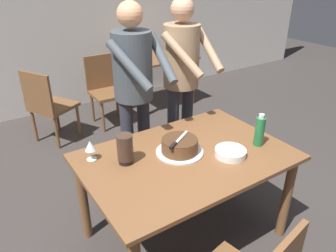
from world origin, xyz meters
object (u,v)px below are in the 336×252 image
object	(u,v)px
plate_stack	(230,153)
hurricane_lamp	(125,149)
person_standing_beside	(182,73)
wine_glass_near	(90,146)
water_bottle	(260,131)
background_table	(159,67)
background_chair_1	(106,87)
background_chair_0	(48,104)
person_cutting_cake	(134,84)
main_dining_table	(186,168)
cake_on_platter	(180,146)
cake_knife	(176,143)

from	to	relation	value
plate_stack	hurricane_lamp	xyz separation A→B (m)	(-0.65, 0.32, 0.08)
person_standing_beside	hurricane_lamp	bearing A→B (deg)	-146.32
wine_glass_near	water_bottle	bearing A→B (deg)	-23.83
background_table	background_chair_1	xyz separation A→B (m)	(-0.91, -0.15, -0.09)
background_chair_0	person_cutting_cake	bearing A→B (deg)	-74.14
main_dining_table	cake_on_platter	bearing A→B (deg)	110.72
cake_knife	background_chair_1	distance (m)	2.32
main_dining_table	background_chair_0	world-z (taller)	background_chair_0
plate_stack	wine_glass_near	size ratio (longest dim) A/B	1.53
person_standing_beside	background_chair_0	distance (m)	1.76
person_cutting_cake	main_dining_table	bearing A→B (deg)	-87.93
wine_glass_near	background_table	distance (m)	2.81
person_cutting_cake	background_chair_0	xyz separation A→B (m)	(-0.40, 1.42, -0.58)
plate_stack	background_table	distance (m)	2.79
background_table	background_chair_1	bearing A→B (deg)	-170.91
person_cutting_cake	background_chair_1	world-z (taller)	person_cutting_cake
hurricane_lamp	person_standing_beside	bearing A→B (deg)	33.68
water_bottle	person_standing_beside	world-z (taller)	person_standing_beside
cake_on_platter	water_bottle	size ratio (longest dim) A/B	1.36
plate_stack	background_table	bearing A→B (deg)	68.49
cake_on_platter	person_cutting_cake	xyz separation A→B (m)	(-0.00, 0.65, 0.27)
hurricane_lamp	background_chair_0	world-z (taller)	hurricane_lamp
water_bottle	background_chair_1	bearing A→B (deg)	93.89
background_chair_1	wine_glass_near	bearing A→B (deg)	-115.81
hurricane_lamp	background_chair_1	size ratio (longest dim) A/B	0.23
person_cutting_cake	plate_stack	bearing A→B (deg)	-72.38
person_standing_beside	person_cutting_cake	bearing A→B (deg)	-176.58
cake_knife	person_standing_beside	distance (m)	0.93
background_table	hurricane_lamp	bearing A→B (deg)	-126.46
cake_on_platter	cake_knife	size ratio (longest dim) A/B	1.40
background_chair_1	water_bottle	bearing A→B (deg)	-86.11
background_table	background_chair_0	xyz separation A→B (m)	(-1.70, -0.29, -0.09)
plate_stack	background_table	world-z (taller)	plate_stack
main_dining_table	background_chair_1	world-z (taller)	background_chair_1
main_dining_table	water_bottle	distance (m)	0.60
cake_knife	plate_stack	bearing A→B (deg)	-29.76
wine_glass_near	background_chair_0	size ratio (longest dim) A/B	0.16
cake_on_platter	plate_stack	size ratio (longest dim) A/B	1.55
background_table	background_chair_1	world-z (taller)	background_chair_1
main_dining_table	background_table	bearing A→B (deg)	62.20
hurricane_lamp	background_chair_0	distance (m)	2.01
main_dining_table	cake_knife	bearing A→B (deg)	167.10
background_chair_0	person_standing_beside	bearing A→B (deg)	-56.92
water_bottle	background_chair_0	world-z (taller)	water_bottle
background_table	background_chair_0	size ratio (longest dim) A/B	1.11
water_bottle	background_chair_1	world-z (taller)	water_bottle
cake_knife	background_chair_1	bearing A→B (deg)	78.74
wine_glass_near	background_chair_1	bearing A→B (deg)	64.19
water_bottle	background_table	size ratio (longest dim) A/B	0.25
cake_knife	person_standing_beside	size ratio (longest dim) A/B	0.14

